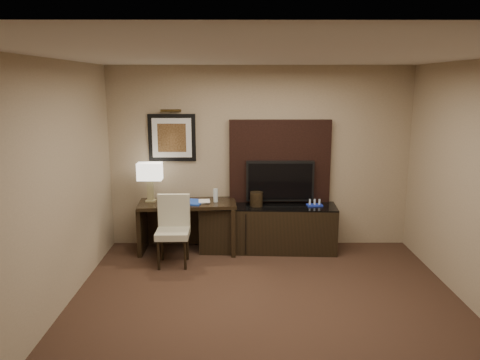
{
  "coord_description": "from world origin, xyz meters",
  "views": [
    {
      "loc": [
        -0.32,
        -4.43,
        2.46
      ],
      "look_at": [
        -0.3,
        1.8,
        1.15
      ],
      "focal_mm": 35.0,
      "sensor_mm": 36.0,
      "label": 1
    }
  ],
  "objects_px": {
    "minibar_tray": "(315,203)",
    "desk": "(188,227)",
    "desk_phone": "(175,199)",
    "water_bottle": "(216,195)",
    "ice_bucket": "(256,199)",
    "tv": "(280,181)",
    "desk_chair": "(173,233)",
    "table_lamp": "(150,183)",
    "credenza": "(268,228)"
  },
  "relations": [
    {
      "from": "credenza",
      "to": "ice_bucket",
      "type": "relative_size",
      "value": 9.57
    },
    {
      "from": "water_bottle",
      "to": "ice_bucket",
      "type": "distance_m",
      "value": 0.6
    },
    {
      "from": "water_bottle",
      "to": "minibar_tray",
      "type": "relative_size",
      "value": 0.85
    },
    {
      "from": "table_lamp",
      "to": "ice_bucket",
      "type": "distance_m",
      "value": 1.56
    },
    {
      "from": "desk",
      "to": "desk_phone",
      "type": "relative_size",
      "value": 7.14
    },
    {
      "from": "desk_phone",
      "to": "water_bottle",
      "type": "height_order",
      "value": "water_bottle"
    },
    {
      "from": "desk",
      "to": "credenza",
      "type": "distance_m",
      "value": 1.18
    },
    {
      "from": "credenza",
      "to": "desk",
      "type": "bearing_deg",
      "value": -174.52
    },
    {
      "from": "desk_chair",
      "to": "desk_phone",
      "type": "xyz_separation_m",
      "value": [
        -0.04,
        0.54,
        0.34
      ]
    },
    {
      "from": "tv",
      "to": "desk_chair",
      "type": "xyz_separation_m",
      "value": [
        -1.51,
        -0.72,
        -0.56
      ]
    },
    {
      "from": "desk",
      "to": "table_lamp",
      "type": "xyz_separation_m",
      "value": [
        -0.54,
        0.06,
        0.64
      ]
    },
    {
      "from": "desk",
      "to": "tv",
      "type": "relative_size",
      "value": 1.4
    },
    {
      "from": "table_lamp",
      "to": "desk_phone",
      "type": "distance_m",
      "value": 0.42
    },
    {
      "from": "credenza",
      "to": "ice_bucket",
      "type": "bearing_deg",
      "value": -167.93
    },
    {
      "from": "credenza",
      "to": "water_bottle",
      "type": "height_order",
      "value": "water_bottle"
    },
    {
      "from": "water_bottle",
      "to": "desk_chair",
      "type": "bearing_deg",
      "value": -135.6
    },
    {
      "from": "desk_chair",
      "to": "ice_bucket",
      "type": "height_order",
      "value": "desk_chair"
    },
    {
      "from": "tv",
      "to": "desk_phone",
      "type": "relative_size",
      "value": 5.11
    },
    {
      "from": "desk",
      "to": "tv",
      "type": "bearing_deg",
      "value": 3.86
    },
    {
      "from": "desk_phone",
      "to": "water_bottle",
      "type": "relative_size",
      "value": 1.01
    },
    {
      "from": "table_lamp",
      "to": "minibar_tray",
      "type": "xyz_separation_m",
      "value": [
        2.4,
        -0.03,
        -0.29
      ]
    },
    {
      "from": "tv",
      "to": "minibar_tray",
      "type": "distance_m",
      "value": 0.6
    },
    {
      "from": "desk",
      "to": "desk_phone",
      "type": "xyz_separation_m",
      "value": [
        -0.18,
        0.01,
        0.42
      ]
    },
    {
      "from": "desk",
      "to": "credenza",
      "type": "height_order",
      "value": "desk"
    },
    {
      "from": "desk_phone",
      "to": "minibar_tray",
      "type": "height_order",
      "value": "desk_phone"
    },
    {
      "from": "desk_phone",
      "to": "tv",
      "type": "bearing_deg",
      "value": 11.35
    },
    {
      "from": "table_lamp",
      "to": "minibar_tray",
      "type": "bearing_deg",
      "value": -0.68
    },
    {
      "from": "desk",
      "to": "table_lamp",
      "type": "bearing_deg",
      "value": 169.64
    },
    {
      "from": "ice_bucket",
      "to": "minibar_tray",
      "type": "bearing_deg",
      "value": 0.29
    },
    {
      "from": "desk_chair",
      "to": "ice_bucket",
      "type": "bearing_deg",
      "value": 24.77
    },
    {
      "from": "credenza",
      "to": "desk_chair",
      "type": "xyz_separation_m",
      "value": [
        -1.33,
        -0.58,
        0.12
      ]
    },
    {
      "from": "credenza",
      "to": "ice_bucket",
      "type": "height_order",
      "value": "ice_bucket"
    },
    {
      "from": "minibar_tray",
      "to": "desk",
      "type": "bearing_deg",
      "value": -179.09
    },
    {
      "from": "tv",
      "to": "ice_bucket",
      "type": "distance_m",
      "value": 0.46
    },
    {
      "from": "minibar_tray",
      "to": "table_lamp",
      "type": "bearing_deg",
      "value": 179.32
    },
    {
      "from": "credenza",
      "to": "minibar_tray",
      "type": "xyz_separation_m",
      "value": [
        0.68,
        -0.02,
        0.38
      ]
    },
    {
      "from": "desk",
      "to": "tv",
      "type": "height_order",
      "value": "tv"
    },
    {
      "from": "desk_phone",
      "to": "ice_bucket",
      "type": "distance_m",
      "value": 1.19
    },
    {
      "from": "credenza",
      "to": "desk_phone",
      "type": "height_order",
      "value": "desk_phone"
    },
    {
      "from": "tv",
      "to": "minibar_tray",
      "type": "relative_size",
      "value": 4.43
    },
    {
      "from": "ice_bucket",
      "to": "water_bottle",
      "type": "bearing_deg",
      "value": -179.16
    },
    {
      "from": "tv",
      "to": "credenza",
      "type": "bearing_deg",
      "value": -142.13
    },
    {
      "from": "credenza",
      "to": "minibar_tray",
      "type": "relative_size",
      "value": 8.8
    },
    {
      "from": "table_lamp",
      "to": "ice_bucket",
      "type": "relative_size",
      "value": 2.6
    },
    {
      "from": "ice_bucket",
      "to": "tv",
      "type": "bearing_deg",
      "value": 25.41
    },
    {
      "from": "tv",
      "to": "minibar_tray",
      "type": "xyz_separation_m",
      "value": [
        0.5,
        -0.16,
        -0.29
      ]
    },
    {
      "from": "minibar_tray",
      "to": "desk_phone",
      "type": "bearing_deg",
      "value": -179.33
    },
    {
      "from": "minibar_tray",
      "to": "credenza",
      "type": "bearing_deg",
      "value": 177.99
    },
    {
      "from": "desk_chair",
      "to": "table_lamp",
      "type": "height_order",
      "value": "table_lamp"
    },
    {
      "from": "ice_bucket",
      "to": "minibar_tray",
      "type": "distance_m",
      "value": 0.85
    }
  ]
}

